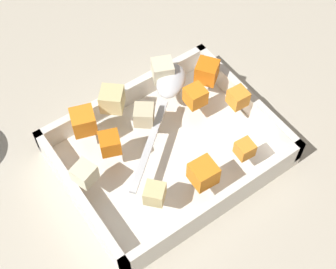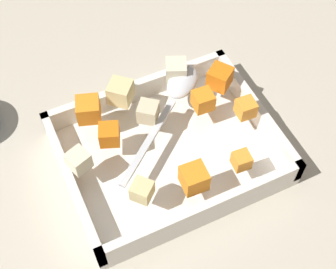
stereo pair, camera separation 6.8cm
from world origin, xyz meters
TOP-DOWN VIEW (x-y plane):
  - ground_plane at (0.00, 0.00)m, footprint 4.00×4.00m
  - baking_dish at (-0.01, -0.01)m, footprint 0.31×0.25m
  - carrot_chunk_corner_se at (-0.13, -0.00)m, footprint 0.03×0.03m
  - carrot_chunk_near_right at (-0.08, 0.07)m, footprint 0.02×0.02m
  - carrot_chunk_heap_side at (0.07, -0.04)m, footprint 0.04×0.04m
  - carrot_chunk_far_right at (-0.01, 0.07)m, footprint 0.03×0.03m
  - carrot_chunk_front_center at (-0.08, -0.04)m, footprint 0.03×0.03m
  - carrot_chunk_center at (-0.13, -0.07)m, footprint 0.05×0.05m
  - carrot_chunk_heap_top at (0.08, -0.09)m, footprint 0.04×0.04m
  - potato_chunk_near_spoon at (0.06, 0.06)m, footprint 0.04×0.04m
  - potato_chunk_corner_ne at (0.12, -0.02)m, footprint 0.04×0.04m
  - potato_chunk_corner_sw at (-0.00, -0.05)m, footprint 0.04×0.04m
  - potato_chunk_under_handle at (0.02, -0.10)m, footprint 0.05×0.05m
  - potato_chunk_back_center at (-0.07, -0.11)m, footprint 0.04×0.04m
  - serving_spoon at (-0.06, -0.08)m, footprint 0.20×0.17m

SIDE VIEW (x-z plane):
  - ground_plane at x=0.00m, z-range 0.00..0.00m
  - baking_dish at x=-0.01m, z-range -0.01..0.04m
  - serving_spoon at x=-0.06m, z-range 0.05..0.07m
  - carrot_chunk_near_right at x=-0.08m, z-range 0.05..0.08m
  - carrot_chunk_corner_se at x=-0.13m, z-range 0.05..0.08m
  - potato_chunk_near_spoon at x=0.06m, z-range 0.05..0.08m
  - potato_chunk_corner_ne at x=0.12m, z-range 0.05..0.08m
  - potato_chunk_corner_sw at x=0.00m, z-range 0.05..0.08m
  - carrot_chunk_heap_side at x=0.07m, z-range 0.05..0.08m
  - carrot_chunk_front_center at x=-0.08m, z-range 0.05..0.08m
  - potato_chunk_back_center at x=-0.07m, z-range 0.05..0.09m
  - carrot_chunk_center at x=-0.13m, z-range 0.05..0.09m
  - carrot_chunk_far_right at x=-0.01m, z-range 0.05..0.09m
  - potato_chunk_under_handle at x=0.02m, z-range 0.05..0.09m
  - carrot_chunk_heap_top at x=0.08m, z-range 0.05..0.09m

